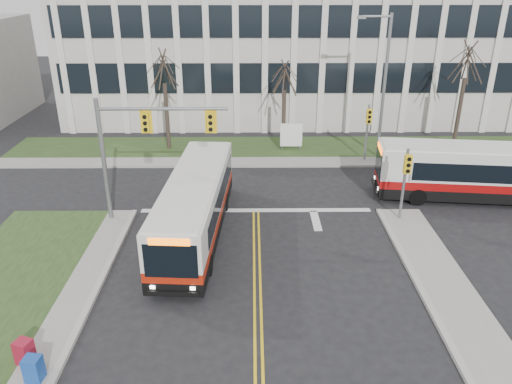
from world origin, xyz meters
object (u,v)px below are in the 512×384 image
object	(u,v)px
bus_main	(195,207)
bus_cross	(484,174)
directory_sign	(291,135)
newspaper_box_red	(25,353)
streetlight	(382,80)
newspaper_box_blue	(34,370)

from	to	relation	value
bus_main	bus_cross	bearing A→B (deg)	18.03
directory_sign	newspaper_box_red	xyz separation A→B (m)	(-9.88, -20.44, -0.70)
streetlight	bus_cross	world-z (taller)	streetlight
directory_sign	bus_main	size ratio (longest dim) A/B	0.19
newspaper_box_blue	bus_cross	bearing A→B (deg)	41.04
newspaper_box_blue	newspaper_box_red	bearing A→B (deg)	134.48
directory_sign	newspaper_box_blue	size ratio (longest dim) A/B	2.11
newspaper_box_red	streetlight	bearing A→B (deg)	70.88
directory_sign	newspaper_box_red	size ratio (longest dim) A/B	2.11
directory_sign	newspaper_box_red	world-z (taller)	directory_sign
directory_sign	newspaper_box_red	bearing A→B (deg)	-115.80
streetlight	newspaper_box_blue	world-z (taller)	streetlight
streetlight	directory_sign	distance (m)	6.96
directory_sign	bus_main	world-z (taller)	bus_main
streetlight	bus_main	world-z (taller)	streetlight
streetlight	bus_cross	bearing A→B (deg)	-57.66
streetlight	newspaper_box_red	xyz separation A→B (m)	(-15.41, -19.14, -4.72)
streetlight	bus_cross	distance (m)	8.75
streetlight	directory_sign	bearing A→B (deg)	166.77
directory_sign	newspaper_box_blue	bearing A→B (deg)	-113.71
bus_main	newspaper_box_red	distance (m)	9.74
bus_cross	newspaper_box_blue	bearing A→B (deg)	-48.72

